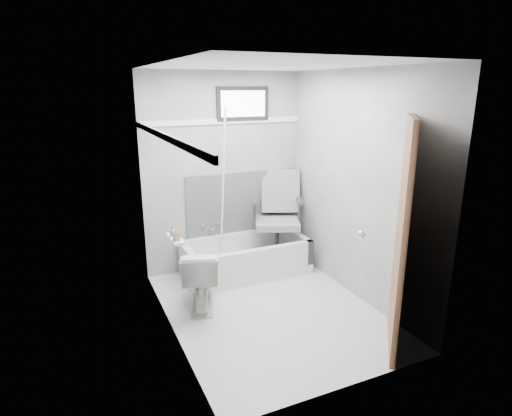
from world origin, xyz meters
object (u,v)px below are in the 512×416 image
office_chair (277,216)px  soap_bottle_a (176,235)px  toilet (201,278)px  soap_bottle_b (173,231)px  bathtub (246,257)px  door (452,245)px

office_chair → soap_bottle_a: 1.83m
office_chair → toilet: (-1.19, -0.60, -0.34)m
soap_bottle_a → soap_bottle_b: soap_bottle_a is taller
soap_bottle_a → soap_bottle_b: (0.00, 0.14, -0.01)m
bathtub → soap_bottle_a: soap_bottle_a is taller
bathtub → door: 2.50m
toilet → soap_bottle_a: (-0.32, -0.39, 0.64)m
soap_bottle_b → door: bearing=-35.9°
soap_bottle_a → door: bearing=-33.0°
bathtub → soap_bottle_b: bearing=-142.3°
office_chair → soap_bottle_b: 1.76m
office_chair → soap_bottle_a: (-1.51, -1.00, 0.30)m
door → soap_bottle_b: door is taller
bathtub → soap_bottle_a: 1.62m
soap_bottle_b → soap_bottle_a: bearing=-90.0°
bathtub → door: door is taller
bathtub → toilet: size_ratio=2.27×
office_chair → toilet: bearing=-129.8°
bathtub → office_chair: (0.44, 0.04, 0.46)m
toilet → door: size_ratio=0.33×
office_chair → door: (0.41, -2.25, 0.33)m
toilet → soap_bottle_a: 0.82m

